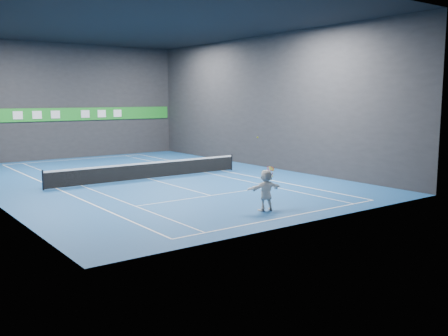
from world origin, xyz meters
TOP-DOWN VIEW (x-y plane):
  - ground at (0.00, 0.00)m, footprint 26.00×26.00m
  - ceiling at (0.00, 0.00)m, footprint 26.00×26.00m
  - wall_back at (0.00, 13.00)m, footprint 18.00×0.10m
  - wall_front at (0.00, -13.00)m, footprint 18.00×0.10m
  - wall_right at (9.00, 0.00)m, footprint 0.10×26.00m
  - baseline_near at (0.00, -11.89)m, footprint 10.98×0.08m
  - baseline_far at (0.00, 11.89)m, footprint 10.98×0.08m
  - sideline_doubles_left at (-5.49, 0.00)m, footprint 0.08×23.78m
  - sideline_doubles_right at (5.49, 0.00)m, footprint 0.08×23.78m
  - sideline_singles_left at (-4.11, 0.00)m, footprint 0.06×23.78m
  - sideline_singles_right at (4.11, 0.00)m, footprint 0.06×23.78m
  - service_line_near at (0.00, -6.40)m, footprint 8.23×0.06m
  - service_line_far at (0.00, 6.40)m, footprint 8.23×0.06m
  - center_service_line at (0.00, 0.00)m, footprint 0.06×12.80m
  - player at (-0.01, -10.50)m, footprint 1.70×0.75m
  - tennis_ball at (-0.42, -10.40)m, footprint 0.07×0.07m
  - tennis_net at (0.00, 0.00)m, footprint 12.50×0.10m
  - sponsor_banner at (0.00, 12.93)m, footprint 17.64×0.11m
  - tennis_racket at (0.30, -10.45)m, footprint 0.45×0.35m

SIDE VIEW (x-z plane):
  - ground at x=0.00m, z-range 0.00..0.00m
  - baseline_near at x=0.00m, z-range 0.00..0.01m
  - baseline_far at x=0.00m, z-range 0.00..0.01m
  - sideline_doubles_left at x=-5.49m, z-range 0.00..0.01m
  - sideline_doubles_right at x=5.49m, z-range 0.00..0.01m
  - sideline_singles_left at x=-4.11m, z-range 0.00..0.01m
  - sideline_singles_right at x=4.11m, z-range 0.00..0.01m
  - service_line_near at x=0.00m, z-range 0.00..0.01m
  - service_line_far at x=0.00m, z-range 0.00..0.01m
  - center_service_line at x=0.00m, z-range 0.00..0.01m
  - tennis_net at x=0.00m, z-range 0.00..1.07m
  - player at x=-0.01m, z-range 0.00..1.78m
  - tennis_racket at x=0.30m, z-range 1.41..2.04m
  - tennis_ball at x=-0.42m, z-range 3.11..3.19m
  - sponsor_banner at x=0.00m, z-range 3.00..4.00m
  - wall_back at x=0.00m, z-range 0.00..9.00m
  - wall_front at x=0.00m, z-range 0.00..9.00m
  - wall_right at x=9.00m, z-range 0.00..9.00m
  - ceiling at x=0.00m, z-range 9.00..9.00m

